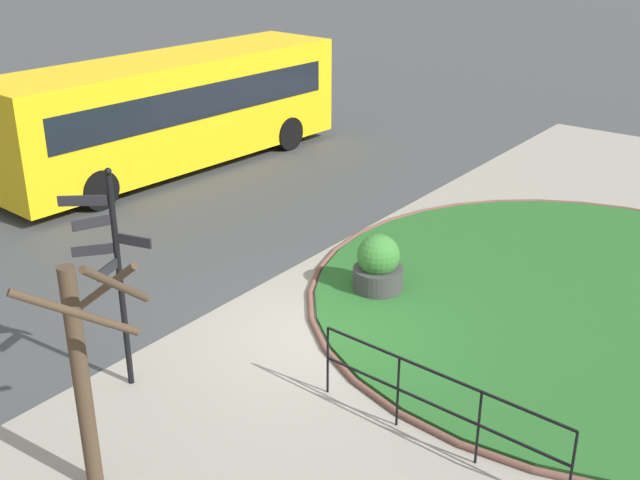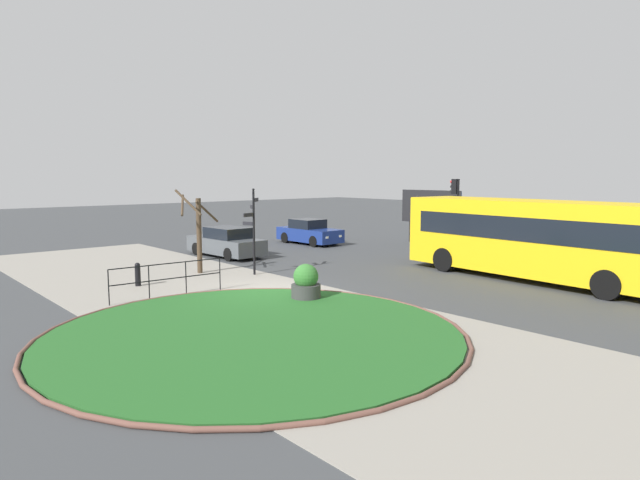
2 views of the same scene
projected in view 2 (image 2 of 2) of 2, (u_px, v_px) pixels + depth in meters
The scene contains 14 objects.
ground at pixel (267, 292), 18.84m from camera, with size 120.00×120.00×0.00m, color #3D3F42.
sidewalk_paving at pixel (220, 300), 17.59m from camera, with size 32.00×8.21×0.02m, color gray.
grass_island at pixel (255, 333), 13.79m from camera, with size 10.42×10.42×0.10m, color #235B23.
grass_kerb_ring at pixel (255, 333), 13.79m from camera, with size 10.73×10.73×0.11m, color brown.
signpost_directional at pixel (253, 225), 21.98m from camera, with size 0.71×1.16×3.52m.
bollard_foreground at pixel (138, 274), 19.81m from camera, with size 0.20×0.20×0.88m.
railing_grass_edge at pixel (168, 276), 17.97m from camera, with size 0.25×3.87×1.15m.
bus_yellow at pixel (534, 238), 20.88m from camera, with size 10.64×3.28×3.08m.
car_near_lane at pixel (309, 233), 32.29m from camera, with size 4.21×1.85×1.46m.
car_far_lane at pixel (226, 243), 27.20m from camera, with size 4.65×1.97×1.48m.
traffic_light_near at pixel (455, 199), 28.25m from camera, with size 0.48×0.32×3.86m.
billboard_left at pixel (431, 208), 32.02m from camera, with size 4.11×0.30×3.18m.
planter_near_signpost at pixel (306, 284), 17.55m from camera, with size 0.95×0.95×1.20m.
street_tree_bare at pixel (198, 229), 22.26m from camera, with size 1.76×1.57×3.48m.
Camera 2 is at (15.08, -10.86, 4.02)m, focal length 30.54 mm.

